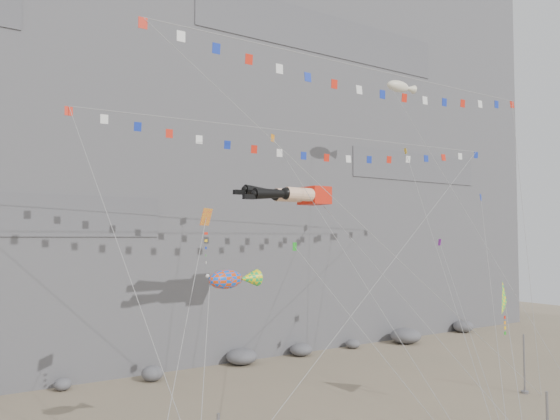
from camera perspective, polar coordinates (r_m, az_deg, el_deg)
cliff at (r=60.90m, az=-10.96°, el=10.98°), size 80.00×28.00×50.00m
talus_boulders at (r=46.63m, az=-4.02°, el=-15.08°), size 60.00×3.00×1.20m
anchor_pole_right at (r=41.51m, az=24.16°, el=-14.44°), size 0.12×0.12×3.92m
legs_kite at (r=36.41m, az=1.31°, el=1.60°), size 7.94×16.31×20.26m
flag_banner_upper at (r=40.00m, az=3.69°, el=7.92°), size 33.68×12.71×25.44m
flag_banner_lower at (r=35.83m, az=9.50°, el=14.28°), size 29.41×4.10×24.12m
harlequin_kite at (r=28.73m, az=-7.72°, el=-0.79°), size 6.18×7.06×13.92m
fish_windsock at (r=25.24m, az=-5.69°, el=-7.26°), size 4.64×4.13×9.50m
delta_kite at (r=34.94m, az=22.44°, el=-8.87°), size 5.45×4.79×8.93m
blimp_windsock at (r=49.07m, az=12.27°, el=12.43°), size 4.31×13.96×27.03m
small_kite_a at (r=38.33m, az=-0.45°, el=7.04°), size 2.52×15.54×22.97m
small_kite_b at (r=41.02m, az=16.43°, el=-3.55°), size 6.82×10.02×15.12m
small_kite_c at (r=32.18m, az=1.79°, el=-4.15°), size 3.62×10.29×14.13m
small_kite_d at (r=45.25m, az=13.16°, el=5.44°), size 9.55×15.19×24.46m
small_kite_e at (r=41.99m, az=20.28°, el=0.90°), size 8.61×7.90×17.16m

